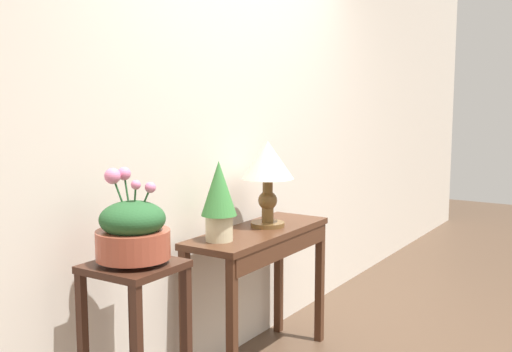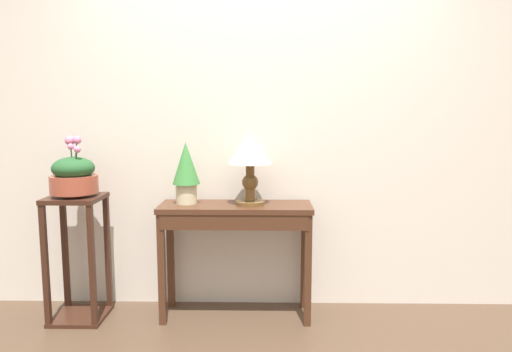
{
  "view_description": "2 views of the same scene",
  "coord_description": "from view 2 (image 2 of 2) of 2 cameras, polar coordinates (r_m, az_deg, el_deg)",
  "views": [
    {
      "loc": [
        -3.08,
        -0.72,
        1.55
      ],
      "look_at": [
        -0.17,
        1.13,
        1.09
      ],
      "focal_mm": 44.59,
      "sensor_mm": 36.0,
      "label": 1
    },
    {
      "loc": [
        0.05,
        -1.95,
        1.39
      ],
      "look_at": [
        -0.0,
        1.19,
        0.97
      ],
      "focal_mm": 32.91,
      "sensor_mm": 36.0,
      "label": 2
    }
  ],
  "objects": [
    {
      "name": "back_wall_with_art",
      "position": [
        3.35,
        0.15,
        7.83
      ],
      "size": [
        9.0,
        0.1,
        2.8
      ],
      "color": "beige",
      "rests_on": "ground"
    },
    {
      "name": "console_table",
      "position": [
        3.16,
        -2.5,
        -5.96
      ],
      "size": [
        1.02,
        0.36,
        0.78
      ],
      "color": "#472819",
      "rests_on": "ground"
    },
    {
      "name": "table_lamp",
      "position": [
        3.1,
        -0.72,
        2.74
      ],
      "size": [
        0.3,
        0.3,
        0.49
      ],
      "color": "brown",
      "rests_on": "console_table"
    },
    {
      "name": "potted_plant_on_console",
      "position": [
        3.18,
        -8.5,
        0.75
      ],
      "size": [
        0.18,
        0.18,
        0.42
      ],
      "color": "beige",
      "rests_on": "console_table"
    },
    {
      "name": "pedestal_stand_left",
      "position": [
        3.41,
        -20.82,
        -9.31
      ],
      "size": [
        0.35,
        0.35,
        0.85
      ],
      "color": "#381E14",
      "rests_on": "ground"
    },
    {
      "name": "planter_bowl_wide",
      "position": [
        3.3,
        -21.28,
        0.05
      ],
      "size": [
        0.31,
        0.31,
        0.4
      ],
      "color": "#9E4733",
      "rests_on": "pedestal_stand_left"
    }
  ]
}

